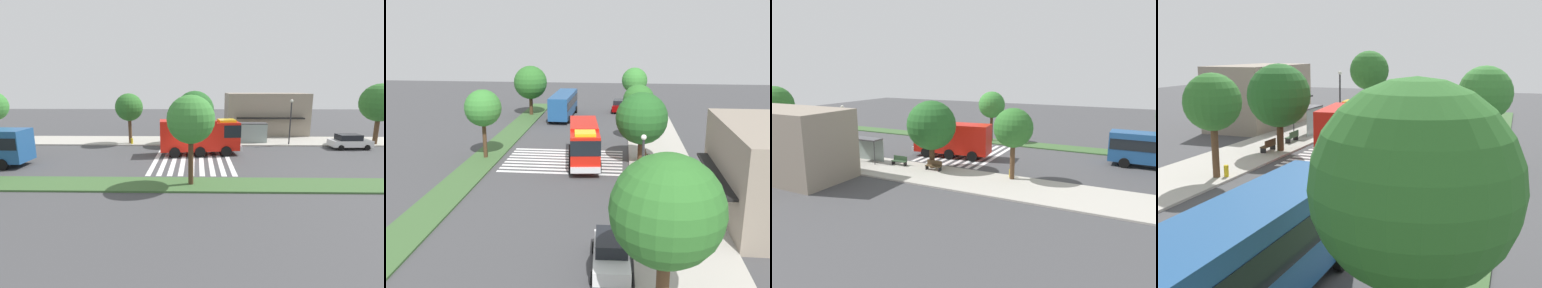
{
  "view_description": "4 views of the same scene",
  "coord_description": "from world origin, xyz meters",
  "views": [
    {
      "loc": [
        1.02,
        -27.14,
        7.3
      ],
      "look_at": [
        0.54,
        0.79,
        1.38
      ],
      "focal_mm": 25.93,
      "sensor_mm": 36.0,
      "label": 1
    },
    {
      "loc": [
        38.95,
        5.24,
        12.11
      ],
      "look_at": [
        -0.65,
        1.2,
        1.35
      ],
      "focal_mm": 39.97,
      "sensor_mm": 36.0,
      "label": 2
    },
    {
      "loc": [
        -16.77,
        35.45,
        9.58
      ],
      "look_at": [
        0.53,
        0.69,
        1.27
      ],
      "focal_mm": 33.0,
      "sensor_mm": 36.0,
      "label": 3
    },
    {
      "loc": [
        -30.57,
        -9.63,
        7.63
      ],
      "look_at": [
        -0.7,
        1.01,
        1.32
      ],
      "focal_mm": 44.36,
      "sensor_mm": 36.0,
      "label": 4
    }
  ],
  "objects": [
    {
      "name": "ground_plane",
      "position": [
        0.0,
        0.0,
        0.0
      ],
      "size": [
        120.0,
        120.0,
        0.0
      ],
      "primitive_type": "plane",
      "color": "#424244"
    },
    {
      "name": "sidewalk",
      "position": [
        0.0,
        9.04,
        0.07
      ],
      "size": [
        60.0,
        5.82,
        0.14
      ],
      "primitive_type": "cube",
      "color": "#ADA89E",
      "rests_on": "ground_plane"
    },
    {
      "name": "median_strip",
      "position": [
        0.0,
        -7.63,
        0.07
      ],
      "size": [
        60.0,
        3.0,
        0.14
      ],
      "primitive_type": "cube",
      "color": "#3D6033",
      "rests_on": "ground_plane"
    },
    {
      "name": "crosswalk",
      "position": [
        0.59,
        0.0,
        0.01
      ],
      "size": [
        7.65,
        11.04,
        0.01
      ],
      "color": "silver",
      "rests_on": "ground_plane"
    },
    {
      "name": "fire_truck",
      "position": [
        1.57,
        1.99,
        2.11
      ],
      "size": [
        8.78,
        3.56,
        3.75
      ],
      "rotation": [
        0.0,
        0.0,
        0.12
      ],
      "color": "red",
      "rests_on": "ground_plane"
    },
    {
      "name": "parked_car_west",
      "position": [
        -24.77,
        4.94,
        0.92
      ],
      "size": [
        4.36,
        2.22,
        1.81
      ],
      "rotation": [
        0.0,
        0.0,
        -0.06
      ],
      "color": "#720505",
      "rests_on": "ground_plane"
    },
    {
      "name": "parked_car_mid",
      "position": [
        18.92,
        4.93,
        0.88
      ],
      "size": [
        4.68,
        2.21,
        1.72
      ],
      "rotation": [
        0.0,
        0.0,
        0.04
      ],
      "color": "silver",
      "rests_on": "ground_plane"
    },
    {
      "name": "transit_bus",
      "position": [
        -19.65,
        -2.76,
        2.04
      ],
      "size": [
        10.55,
        3.03,
        3.42
      ],
      "rotation": [
        0.0,
        0.0,
        3.12
      ],
      "color": "navy",
      "rests_on": "ground_plane"
    },
    {
      "name": "bus_stop_shelter",
      "position": [
        8.18,
        7.84,
        1.89
      ],
      "size": [
        3.5,
        1.4,
        2.46
      ],
      "color": "#4C4C51",
      "rests_on": "sidewalk"
    },
    {
      "name": "bench_near_shelter",
      "position": [
        4.18,
        7.81,
        0.59
      ],
      "size": [
        1.6,
        0.5,
        0.9
      ],
      "color": "#2D472D",
      "rests_on": "sidewalk"
    },
    {
      "name": "bench_west_of_shelter",
      "position": [
        0.2,
        7.81,
        0.59
      ],
      "size": [
        1.6,
        0.5,
        0.9
      ],
      "color": "#4C3823",
      "rests_on": "sidewalk"
    },
    {
      "name": "street_lamp",
      "position": [
        12.47,
        6.73,
        3.43
      ],
      "size": [
        0.36,
        0.36,
        5.51
      ],
      "color": "#2D2D30",
      "rests_on": "sidewalk"
    },
    {
      "name": "storefront_building",
      "position": [
        11.31,
        14.86,
        3.08
      ],
      "size": [
        11.67,
        6.63,
        6.15
      ],
      "color": "gray",
      "rests_on": "ground_plane"
    },
    {
      "name": "sidewalk_tree_far_west",
      "position": [
        -24.54,
        7.13,
        4.76
      ],
      "size": [
        3.74,
        3.74,
        6.51
      ],
      "color": "#513823",
      "rests_on": "sidewalk"
    },
    {
      "name": "sidewalk_tree_west",
      "position": [
        -7.35,
        7.13,
        4.61
      ],
      "size": [
        3.39,
        3.39,
        6.21
      ],
      "color": "#513823",
      "rests_on": "sidewalk"
    },
    {
      "name": "sidewalk_tree_center",
      "position": [
        0.79,
        7.13,
        4.29
      ],
      "size": [
        4.72,
        4.72,
        6.52
      ],
      "color": "#47301E",
      "rests_on": "sidewalk"
    },
    {
      "name": "sidewalk_tree_east",
      "position": [
        23.26,
        7.13,
        5.22
      ],
      "size": [
        4.6,
        4.6,
        7.41
      ],
      "color": "#513823",
      "rests_on": "sidewalk"
    },
    {
      "name": "median_tree_far_west",
      "position": [
        -20.78,
        -7.63,
        4.73
      ],
      "size": [
        4.69,
        4.69,
        6.96
      ],
      "color": "#47301E",
      "rests_on": "median_strip"
    },
    {
      "name": "median_tree_west",
      "position": [
        0.6,
        -7.63,
        4.91
      ],
      "size": [
        3.47,
        3.47,
        6.54
      ],
      "color": "#47301E",
      "rests_on": "median_strip"
    },
    {
      "name": "fire_hydrant",
      "position": [
        -7.07,
        6.63,
        0.49
      ],
      "size": [
        0.28,
        0.28,
        0.7
      ],
      "primitive_type": "cylinder",
      "color": "gold",
      "rests_on": "sidewalk"
    }
  ]
}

